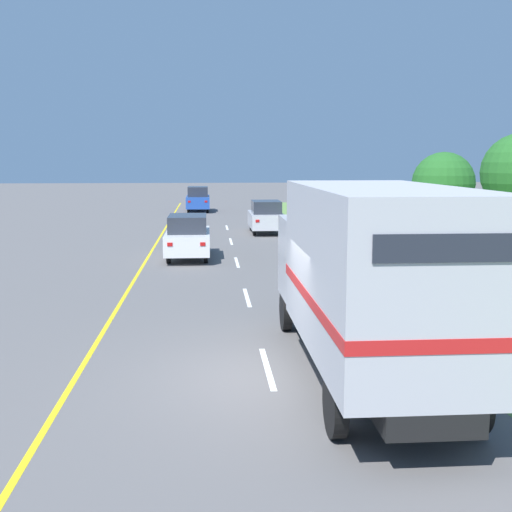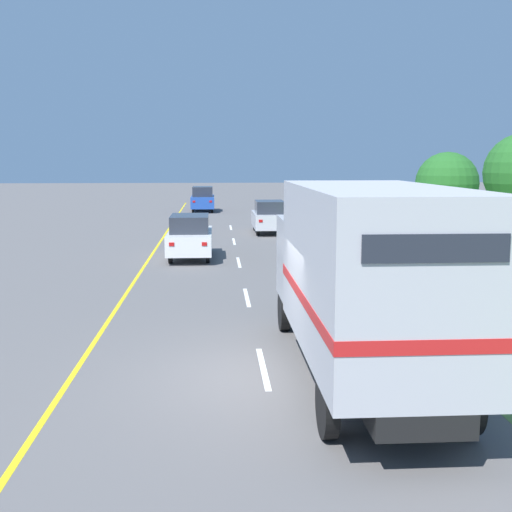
{
  "view_description": "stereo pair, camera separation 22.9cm",
  "coord_description": "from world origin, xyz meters",
  "px_view_note": "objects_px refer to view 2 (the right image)",
  "views": [
    {
      "loc": [
        -1.15,
        -11.71,
        4.13
      ],
      "look_at": [
        0.3,
        7.51,
        1.2
      ],
      "focal_mm": 45.0,
      "sensor_mm": 36.0,
      "label": 1
    },
    {
      "loc": [
        -0.92,
        -11.72,
        4.13
      ],
      "look_at": [
        0.3,
        7.51,
        1.2
      ],
      "focal_mm": 45.0,
      "sensor_mm": 36.0,
      "label": 2
    }
  ],
  "objects_px": {
    "lead_car_white": "(190,236)",
    "lead_car_blue_ahead": "(203,199)",
    "highway_sign": "(440,235)",
    "delineator_post": "(420,302)",
    "lead_car_silver_ahead": "(269,217)",
    "roadside_tree_mid": "(447,184)",
    "horse_trailer_truck": "(364,274)"
  },
  "relations": [
    {
      "from": "lead_car_white",
      "to": "lead_car_blue_ahead",
      "type": "distance_m",
      "value": 24.09
    },
    {
      "from": "highway_sign",
      "to": "delineator_post",
      "type": "distance_m",
      "value": 4.71
    },
    {
      "from": "lead_car_white",
      "to": "lead_car_silver_ahead",
      "type": "height_order",
      "value": "lead_car_white"
    },
    {
      "from": "lead_car_white",
      "to": "delineator_post",
      "type": "xyz_separation_m",
      "value": [
        6.25,
        -11.0,
        -0.42
      ]
    },
    {
      "from": "lead_car_silver_ahead",
      "to": "delineator_post",
      "type": "bearing_deg",
      "value": -83.82
    },
    {
      "from": "lead_car_silver_ahead",
      "to": "roadside_tree_mid",
      "type": "height_order",
      "value": "roadside_tree_mid"
    },
    {
      "from": "highway_sign",
      "to": "roadside_tree_mid",
      "type": "bearing_deg",
      "value": 69.15
    },
    {
      "from": "lead_car_blue_ahead",
      "to": "lead_car_white",
      "type": "bearing_deg",
      "value": -90.2
    },
    {
      "from": "highway_sign",
      "to": "roadside_tree_mid",
      "type": "relative_size",
      "value": 0.63
    },
    {
      "from": "lead_car_silver_ahead",
      "to": "lead_car_white",
      "type": "bearing_deg",
      "value": -114.41
    },
    {
      "from": "lead_car_blue_ahead",
      "to": "highway_sign",
      "type": "xyz_separation_m",
      "value": [
        8.11,
        -30.98,
        0.75
      ]
    },
    {
      "from": "horse_trailer_truck",
      "to": "lead_car_silver_ahead",
      "type": "distance_m",
      "value": 24.32
    },
    {
      "from": "lead_car_silver_ahead",
      "to": "highway_sign",
      "type": "relative_size",
      "value": 1.46
    },
    {
      "from": "lead_car_white",
      "to": "lead_car_blue_ahead",
      "type": "relative_size",
      "value": 1.01
    },
    {
      "from": "lead_car_white",
      "to": "horse_trailer_truck",
      "type": "bearing_deg",
      "value": -76.13
    },
    {
      "from": "lead_car_white",
      "to": "roadside_tree_mid",
      "type": "relative_size",
      "value": 0.97
    },
    {
      "from": "roadside_tree_mid",
      "to": "horse_trailer_truck",
      "type": "bearing_deg",
      "value": -113.95
    },
    {
      "from": "horse_trailer_truck",
      "to": "lead_car_blue_ahead",
      "type": "xyz_separation_m",
      "value": [
        -3.69,
        39.38,
        -1.05
      ]
    },
    {
      "from": "highway_sign",
      "to": "roadside_tree_mid",
      "type": "distance_m",
      "value": 11.67
    },
    {
      "from": "horse_trailer_truck",
      "to": "highway_sign",
      "type": "distance_m",
      "value": 9.5
    },
    {
      "from": "lead_car_silver_ahead",
      "to": "lead_car_blue_ahead",
      "type": "relative_size",
      "value": 0.96
    },
    {
      "from": "lead_car_white",
      "to": "delineator_post",
      "type": "distance_m",
      "value": 12.66
    },
    {
      "from": "horse_trailer_truck",
      "to": "roadside_tree_mid",
      "type": "distance_m",
      "value": 21.08
    },
    {
      "from": "horse_trailer_truck",
      "to": "lead_car_white",
      "type": "relative_size",
      "value": 1.88
    },
    {
      "from": "highway_sign",
      "to": "lead_car_silver_ahead",
      "type": "bearing_deg",
      "value": 104.5
    },
    {
      "from": "lead_car_silver_ahead",
      "to": "horse_trailer_truck",
      "type": "bearing_deg",
      "value": -90.74
    },
    {
      "from": "roadside_tree_mid",
      "to": "lead_car_blue_ahead",
      "type": "bearing_deg",
      "value": 121.31
    },
    {
      "from": "lead_car_blue_ahead",
      "to": "lead_car_silver_ahead",
      "type": "bearing_deg",
      "value": -75.14
    },
    {
      "from": "horse_trailer_truck",
      "to": "highway_sign",
      "type": "bearing_deg",
      "value": 62.25
    },
    {
      "from": "highway_sign",
      "to": "lead_car_white",
      "type": "bearing_deg",
      "value": 139.97
    },
    {
      "from": "highway_sign",
      "to": "delineator_post",
      "type": "xyz_separation_m",
      "value": [
        -1.94,
        -4.11,
        -1.23
      ]
    },
    {
      "from": "lead_car_white",
      "to": "delineator_post",
      "type": "bearing_deg",
      "value": -60.38
    }
  ]
}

